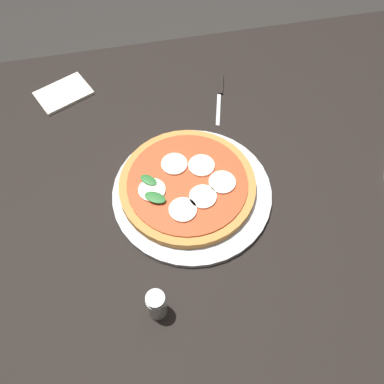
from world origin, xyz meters
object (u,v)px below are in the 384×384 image
Objects in this scene: pizza at (188,186)px; serving_tray at (192,193)px; pepper_shaker at (157,305)px; knife at (221,93)px; dining_table at (237,205)px; napkin at (63,93)px.

serving_tray is at bearing 132.53° from pizza.
pepper_shaker reaches higher than pizza.
pepper_shaker is (0.25, 0.52, 0.03)m from knife.
dining_table is at bearing -132.38° from pepper_shaker.
serving_tray reaches higher than knife.
pizza is 1.77× the size of knife.
serving_tray is 0.44m from napkin.
pepper_shaker is at bearing 47.62° from dining_table.
dining_table is 16.03× the size of pepper_shaker.
knife is (-0.14, -0.27, -0.02)m from pizza.
serving_tray is at bearing 6.02° from dining_table.
knife is 2.26× the size of pepper_shaker.
pizza is at bearing 1.61° from dining_table.
serving_tray is 2.66× the size of napkin.
napkin is (0.26, -0.36, -0.00)m from serving_tray.
knife is at bearing -115.18° from serving_tray.
pizza is at bearing -47.47° from serving_tray.
dining_table is 0.18m from pizza.
serving_tray is (0.11, 0.01, 0.11)m from dining_table.
pepper_shaker reaches higher than knife.
dining_table is at bearing -178.39° from pizza.
pizza is (0.12, 0.00, 0.13)m from dining_table.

